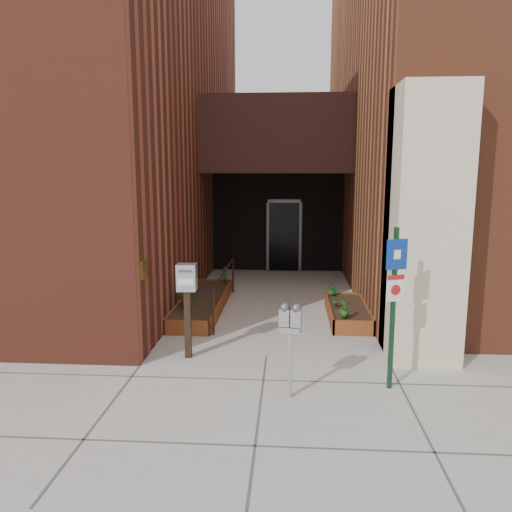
# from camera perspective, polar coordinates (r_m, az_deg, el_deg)

# --- Properties ---
(ground) EXTENTS (80.00, 80.00, 0.00)m
(ground) POSITION_cam_1_polar(r_m,az_deg,el_deg) (8.58, 1.20, -11.31)
(ground) COLOR #9E9991
(ground) RESTS_ON ground
(architecture) EXTENTS (20.00, 14.60, 10.00)m
(architecture) POSITION_cam_1_polar(r_m,az_deg,el_deg) (15.01, 1.83, 17.07)
(architecture) COLOR maroon
(architecture) RESTS_ON ground
(planter_left) EXTENTS (0.90, 3.60, 0.30)m
(planter_left) POSITION_cam_1_polar(r_m,az_deg,el_deg) (11.26, -6.09, -5.46)
(planter_left) COLOR brown
(planter_left) RESTS_ON ground
(planter_right) EXTENTS (0.80, 2.20, 0.30)m
(planter_right) POSITION_cam_1_polar(r_m,az_deg,el_deg) (10.68, 10.42, -6.41)
(planter_right) COLOR brown
(planter_right) RESTS_ON ground
(handrail) EXTENTS (0.04, 3.34, 0.90)m
(handrail) POSITION_cam_1_polar(r_m,az_deg,el_deg) (10.99, -3.62, -2.51)
(handrail) COLOR black
(handrail) RESTS_ON ground
(parking_meter) EXTENTS (0.31, 0.17, 1.34)m
(parking_meter) POSITION_cam_1_polar(r_m,az_deg,el_deg) (6.77, 3.94, -7.84)
(parking_meter) COLOR #9D9EA0
(parking_meter) RESTS_ON ground
(sign_post) EXTENTS (0.30, 0.14, 2.32)m
(sign_post) POSITION_cam_1_polar(r_m,az_deg,el_deg) (7.18, 15.53, -3.93)
(sign_post) COLOR #12321A
(sign_post) RESTS_ON ground
(payment_dropbox) EXTENTS (0.32, 0.25, 1.59)m
(payment_dropbox) POSITION_cam_1_polar(r_m,az_deg,el_deg) (8.24, -7.89, -3.94)
(payment_dropbox) COLOR black
(payment_dropbox) RESTS_ON ground
(shrub_left_a) EXTENTS (0.48, 0.48, 0.41)m
(shrub_left_a) POSITION_cam_1_polar(r_m,az_deg,el_deg) (10.40, -7.82, -4.65)
(shrub_left_a) COLOR #255A19
(shrub_left_a) RESTS_ON planter_left
(shrub_left_b) EXTENTS (0.20, 0.20, 0.34)m
(shrub_left_b) POSITION_cam_1_polar(r_m,az_deg,el_deg) (10.71, -8.22, -4.44)
(shrub_left_b) COLOR #205016
(shrub_left_b) RESTS_ON planter_left
(shrub_left_c) EXTENTS (0.26, 0.26, 0.37)m
(shrub_left_c) POSITION_cam_1_polar(r_m,az_deg,el_deg) (11.77, -7.09, -3.04)
(shrub_left_c) COLOR #225016
(shrub_left_c) RESTS_ON planter_left
(shrub_left_d) EXTENTS (0.29, 0.29, 0.39)m
(shrub_left_d) POSITION_cam_1_polar(r_m,az_deg,el_deg) (12.66, -3.54, -2.00)
(shrub_left_d) COLOR #2C5E1A
(shrub_left_d) RESTS_ON planter_left
(shrub_right_a) EXTENTS (0.25, 0.25, 0.32)m
(shrub_right_a) POSITION_cam_1_polar(r_m,az_deg,el_deg) (9.77, 10.09, -5.95)
(shrub_right_a) COLOR #1C5719
(shrub_right_a) RESTS_ON planter_right
(shrub_right_b) EXTENTS (0.25, 0.25, 0.34)m
(shrub_right_b) POSITION_cam_1_polar(r_m,az_deg,el_deg) (10.50, 9.16, -4.74)
(shrub_right_b) COLOR #195418
(shrub_right_b) RESTS_ON planter_right
(shrub_right_c) EXTENTS (0.37, 0.37, 0.30)m
(shrub_right_c) POSITION_cam_1_polar(r_m,az_deg,el_deg) (11.44, 8.72, -3.63)
(shrub_right_c) COLOR #1A5C1D
(shrub_right_c) RESTS_ON planter_right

